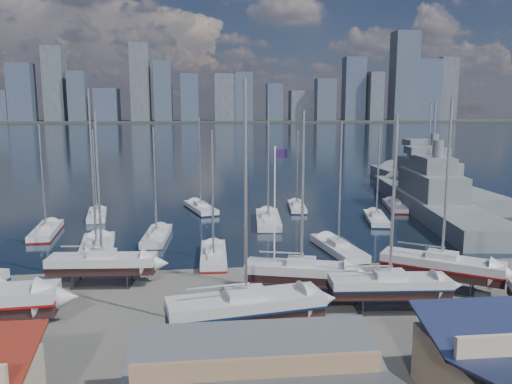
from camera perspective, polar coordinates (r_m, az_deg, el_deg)
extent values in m
plane|color=#605E59|center=(40.54, -2.38, -13.02)|extent=(1400.00, 1400.00, 0.00)
cube|color=#172635|center=(347.75, -5.87, 6.81)|extent=(1400.00, 600.00, 0.40)
cube|color=#2D332D|center=(607.57, -6.06, 8.02)|extent=(1400.00, 80.00, 2.20)
cube|color=#475166|center=(630.36, -25.22, 10.27)|extent=(26.62, 20.30, 64.32)
cube|color=#595E66|center=(629.84, -21.97, 11.37)|extent=(22.49, 24.47, 83.83)
cube|color=#3D4756|center=(615.90, -19.65, 10.26)|extent=(19.55, 21.83, 55.97)
cube|color=#475166|center=(615.68, -16.64, 9.54)|extent=(26.03, 30.49, 37.14)
cube|color=#595E66|center=(599.06, -13.09, 12.11)|extent=(21.60, 16.58, 87.63)
cube|color=#3D4756|center=(597.67, -10.56, 11.24)|extent=(19.42, 28.42, 67.60)
cube|color=#475166|center=(599.27, -7.57, 10.67)|extent=(20.24, 23.80, 54.09)
cube|color=#595E66|center=(596.55, -3.58, 10.73)|extent=(24.62, 19.72, 54.00)
cube|color=#3D4756|center=(596.23, -1.44, 10.84)|extent=(20.75, 17.93, 55.97)
cube|color=#475166|center=(598.61, 2.11, 10.21)|extent=(18.36, 16.25, 43.03)
cube|color=#595E66|center=(623.38, 5.19, 9.81)|extent=(28.49, 22.03, 35.69)
cube|color=#3D4756|center=(611.71, 7.91, 10.40)|extent=(23.34, 17.87, 49.11)
cube|color=#475166|center=(636.93, 11.11, 11.48)|extent=(25.35, 19.79, 75.95)
cube|color=#595E66|center=(637.78, 13.30, 10.58)|extent=(17.00, 27.45, 57.67)
cube|color=#3D4756|center=(651.95, 16.54, 12.55)|extent=(29.28, 24.05, 106.04)
cube|color=#475166|center=(672.61, 18.72, 10.98)|extent=(30.82, 28.37, 74.41)
cube|color=#595E66|center=(687.26, 20.97, 10.94)|extent=(21.74, 17.03, 77.48)
cube|color=#50555C|center=(24.62, 0.25, -19.58)|extent=(12.60, 8.40, 1.27)
cube|color=#2D2D33|center=(47.22, -17.03, -10.03)|extent=(5.29, 2.71, 0.16)
cube|color=black|center=(46.75, -17.12, -8.30)|extent=(9.48, 2.88, 0.75)
cube|color=#B3B3B8|center=(46.54, -17.17, -7.42)|extent=(9.51, 3.27, 0.75)
cube|color=#B3B3B8|center=(46.36, -17.21, -6.68)|extent=(2.44, 1.73, 0.50)
cylinder|color=#B2B2B7|center=(45.10, -17.58, 0.74)|extent=(0.22, 0.22, 12.62)
cube|color=#2D2D33|center=(35.80, -1.14, -16.04)|extent=(6.28, 3.69, 0.16)
cube|color=black|center=(35.16, -1.14, -13.77)|extent=(11.00, 4.39, 0.86)
cube|color=#B3B3B8|center=(34.83, -1.15, -12.47)|extent=(11.08, 4.83, 0.86)
cube|color=#0B193A|center=(34.98, -1.15, -13.07)|extent=(11.19, 4.88, 0.17)
cube|color=#B3B3B8|center=(34.58, -1.15, -11.43)|extent=(2.95, 2.24, 0.50)
cylinder|color=#B2B2B7|center=(32.75, -1.19, 0.07)|extent=(0.22, 0.22, 14.47)
cube|color=#2D2D33|center=(43.20, 5.17, -11.49)|extent=(5.61, 3.68, 0.16)
cube|color=black|center=(42.69, 5.20, -9.61)|extent=(9.64, 4.70, 0.75)
cube|color=#B3B3B8|center=(42.45, 5.21, -8.66)|extent=(9.74, 5.08, 0.75)
cube|color=#B3B3B8|center=(42.26, 5.23, -7.85)|extent=(2.69, 2.15, 0.50)
cylinder|color=#B2B2B7|center=(40.87, 5.35, 0.32)|extent=(0.22, 0.22, 12.67)
cube|color=#2D2D33|center=(41.31, 14.89, -12.78)|extent=(5.21, 2.67, 0.16)
cube|color=black|center=(40.78, 14.98, -10.85)|extent=(9.33, 2.83, 0.74)
cube|color=#B3B3B8|center=(40.53, 15.02, -9.87)|extent=(9.36, 3.21, 0.74)
cube|color=#0B193A|center=(40.64, 15.00, -10.32)|extent=(9.45, 3.24, 0.15)
cube|color=#B3B3B8|center=(40.33, 15.06, -9.04)|extent=(2.40, 1.70, 0.50)
cylinder|color=#B2B2B7|center=(38.89, 15.43, -0.67)|extent=(0.22, 0.22, 12.42)
cube|color=#2D2D33|center=(47.22, 20.30, -10.21)|extent=(6.00, 5.29, 0.16)
cube|color=black|center=(46.74, 20.41, -8.44)|extent=(9.62, 7.81, 0.81)
cube|color=#B3B3B8|center=(46.51, 20.47, -7.50)|extent=(9.87, 8.16, 0.81)
cube|color=maroon|center=(46.62, 20.44, -7.93)|extent=(9.97, 8.24, 0.16)
cube|color=#B3B3B8|center=(46.33, 20.52, -6.72)|extent=(3.04, 2.85, 0.50)
cylinder|color=#B2B2B7|center=(45.02, 21.00, 1.34)|extent=(0.22, 0.22, 13.63)
cube|color=black|center=(67.93, -22.82, -4.71)|extent=(3.12, 9.67, 0.76)
cube|color=#B3B3B8|center=(67.76, -22.86, -4.09)|extent=(3.52, 9.71, 0.76)
cube|color=maroon|center=(67.83, -22.84, -4.38)|extent=(3.55, 9.80, 0.15)
cube|color=#B3B3B8|center=(67.62, -22.89, -3.57)|extent=(1.81, 2.51, 0.50)
cylinder|color=#B2B2B7|center=(66.59, -23.23, 1.61)|extent=(0.22, 0.22, 12.83)
cube|color=black|center=(75.54, -17.69, -3.02)|extent=(3.41, 9.03, 0.70)
cube|color=#B3B3B8|center=(75.40, -17.71, -2.50)|extent=(3.77, 9.08, 0.70)
cube|color=#B3B3B8|center=(75.28, -17.74, -2.05)|extent=(1.80, 2.40, 0.50)
cylinder|color=#B2B2B7|center=(74.40, -17.95, 2.25)|extent=(0.22, 0.22, 11.89)
cube|color=black|center=(56.45, -17.70, -7.30)|extent=(4.49, 12.46, 0.97)
cube|color=#B3B3B8|center=(56.19, -17.75, -6.35)|extent=(5.00, 12.53, 0.97)
cube|color=#0B193A|center=(56.31, -17.72, -6.79)|extent=(5.05, 12.65, 0.19)
cube|color=#B3B3B8|center=(56.00, -17.78, -5.62)|extent=(2.43, 3.29, 0.50)
cylinder|color=#B2B2B7|center=(54.54, -18.20, 2.50)|extent=(0.22, 0.22, 16.45)
cube|color=black|center=(61.34, -11.25, -5.61)|extent=(2.78, 9.43, 0.74)
cube|color=#B3B3B8|center=(61.15, -11.27, -4.93)|extent=(3.17, 9.45, 0.74)
cube|color=#B3B3B8|center=(61.00, -11.29, -4.37)|extent=(1.70, 2.42, 0.50)
cylinder|color=#B2B2B7|center=(59.87, -11.48, 1.25)|extent=(0.22, 0.22, 12.57)
cube|color=black|center=(77.41, -6.33, -2.36)|extent=(5.04, 10.11, 0.79)
cube|color=#B3B3B8|center=(77.25, -6.34, -1.79)|extent=(5.43, 10.23, 0.79)
cube|color=#0B193A|center=(77.32, -6.33, -2.05)|extent=(5.49, 10.33, 0.16)
cube|color=#B3B3B8|center=(77.13, -6.35, -1.32)|extent=(2.28, 2.83, 0.50)
cylinder|color=#B2B2B7|center=(76.20, -6.44, 3.41)|extent=(0.22, 0.22, 13.29)
cube|color=black|center=(52.76, -4.87, -7.94)|extent=(2.43, 9.37, 0.75)
cube|color=#B3B3B8|center=(52.54, -4.88, -7.17)|extent=(2.82, 9.38, 0.75)
cube|color=maroon|center=(52.64, -4.87, -7.53)|extent=(2.85, 9.47, 0.15)
cube|color=#B3B3B8|center=(52.37, -4.89, -6.52)|extent=(1.62, 2.36, 0.50)
cylinder|color=#B2B2B7|center=(51.04, -4.98, 0.02)|extent=(0.22, 0.22, 12.58)
cube|color=black|center=(68.42, 1.39, -3.91)|extent=(3.68, 11.41, 0.90)
cube|color=#B3B3B8|center=(68.22, 1.39, -3.18)|extent=(4.15, 11.45, 0.90)
cube|color=#B3B3B8|center=(68.07, 1.39, -2.60)|extent=(2.13, 2.96, 0.50)
cylinder|color=#B2B2B7|center=(66.93, 1.42, 3.53)|extent=(0.22, 0.22, 15.13)
cube|color=black|center=(78.29, 4.69, -2.17)|extent=(2.90, 8.70, 0.68)
cube|color=#B3B3B8|center=(78.16, 4.70, -1.68)|extent=(3.25, 8.73, 0.68)
cube|color=#0B193A|center=(78.22, 4.69, -1.90)|extent=(3.29, 8.82, 0.14)
cube|color=#B3B3B8|center=(78.04, 4.70, -1.25)|extent=(1.64, 2.27, 0.50)
cylinder|color=#B2B2B7|center=(77.22, 4.76, 2.77)|extent=(0.22, 0.22, 11.52)
cube|color=black|center=(55.84, 9.36, -7.08)|extent=(3.81, 10.15, 0.79)
cube|color=#B3B3B8|center=(55.62, 9.39, -6.29)|extent=(4.22, 10.21, 0.79)
cube|color=#B3B3B8|center=(55.45, 9.40, -5.65)|extent=(2.02, 2.70, 0.50)
cylinder|color=#B2B2B7|center=(54.15, 9.59, 0.94)|extent=(0.22, 0.22, 13.38)
cube|color=black|center=(71.62, 13.56, -3.51)|extent=(3.95, 9.39, 0.73)
cube|color=#B3B3B8|center=(71.47, 13.58, -2.94)|extent=(4.32, 9.46, 0.73)
cube|color=#0B193A|center=(71.54, 13.57, -3.21)|extent=(4.37, 9.56, 0.15)
cube|color=#B3B3B8|center=(71.34, 13.60, -2.46)|extent=(1.96, 2.54, 0.50)
cylinder|color=#B2B2B7|center=(70.39, 13.79, 2.26)|extent=(0.22, 0.22, 12.33)
cube|color=black|center=(81.66, 15.54, -2.02)|extent=(4.02, 9.46, 0.74)
cube|color=#B3B3B8|center=(81.52, 15.56, -1.51)|extent=(4.40, 9.54, 0.74)
cube|color=maroon|center=(81.58, 15.55, -1.75)|extent=(4.44, 9.63, 0.15)
cube|color=#B3B3B8|center=(81.41, 15.58, -1.08)|extent=(1.98, 2.57, 0.50)
cylinder|color=#B2B2B7|center=(80.57, 15.77, 3.09)|extent=(0.22, 0.22, 12.42)
cube|color=slate|center=(80.94, 19.23, -1.79)|extent=(13.28, 46.28, 4.11)
cube|color=slate|center=(80.31, 19.38, 0.91)|extent=(7.91, 16.63, 3.60)
cube|color=slate|center=(79.95, 19.50, 3.03)|extent=(5.56, 9.64, 2.40)
cube|color=slate|center=(84.14, 18.60, 4.54)|extent=(5.68, 5.21, 1.20)
cylinder|color=#B2B2B7|center=(79.59, 19.70, 6.75)|extent=(0.30, 0.30, 8.00)
cube|color=slate|center=(100.08, 18.89, 0.30)|extent=(8.95, 46.85, 4.20)
cube|color=slate|center=(99.57, 19.01, 2.51)|extent=(6.49, 16.51, 3.60)
cube|color=slate|center=(99.28, 19.10, 4.23)|extent=(4.77, 9.47, 2.40)
cube|color=slate|center=(103.44, 18.13, 5.41)|extent=(5.37, 4.83, 1.20)
cylinder|color=#B2B2B7|center=(98.99, 19.26, 7.23)|extent=(0.30, 0.30, 8.00)
imported|color=gray|center=(32.70, -9.19, -17.39)|extent=(4.86, 1.93, 1.57)
imported|color=gray|center=(31.30, -6.80, -18.88)|extent=(3.49, 5.22, 1.33)
imported|color=gray|center=(32.38, 4.86, -17.83)|extent=(3.54, 4.92, 1.32)
cylinder|color=white|center=(41.86, 2.13, -3.31)|extent=(0.12, 0.12, 12.50)
cube|color=#261541|center=(41.07, 2.89, 4.39)|extent=(1.04, 0.05, 0.73)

